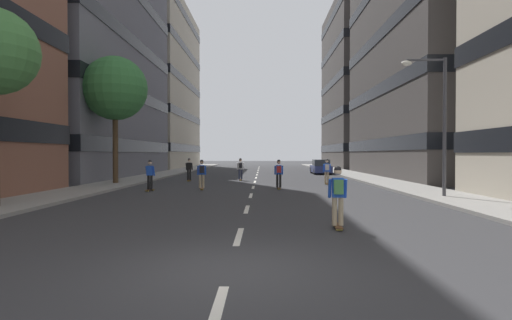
{
  "coord_description": "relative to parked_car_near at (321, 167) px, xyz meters",
  "views": [
    {
      "loc": [
        0.62,
        -7.23,
        2.13
      ],
      "look_at": [
        0.0,
        27.84,
        1.58
      ],
      "focal_mm": 28.01,
      "sensor_mm": 36.0,
      "label": 1
    }
  ],
  "objects": [
    {
      "name": "streetlamp_right",
      "position": [
        2.09,
        -23.25,
        3.44
      ],
      "size": [
        2.13,
        0.3,
        6.5
      ],
      "color": "#3F3F44",
      "rests_on": "sidewalk_right"
    },
    {
      "name": "skater_5",
      "position": [
        -3.98,
        -30.88,
        0.32
      ],
      "size": [
        0.54,
        0.91,
        1.78
      ],
      "color": "brown",
      "rests_on": "ground_plane"
    },
    {
      "name": "building_left_far",
      "position": [
        -25.29,
        19.42,
        11.82
      ],
      "size": [
        15.16,
        23.45,
        24.86
      ],
      "color": "#BCB29E",
      "rests_on": "ground_plane"
    },
    {
      "name": "parked_car_near",
      "position": [
        0.0,
        0.0,
        0.0
      ],
      "size": [
        1.82,
        4.4,
        1.52
      ],
      "color": "navy",
      "rests_on": "ground_plane"
    },
    {
      "name": "lane_markings",
      "position": [
        -6.72,
        -6.96,
        -0.7
      ],
      "size": [
        0.16,
        62.2,
        0.01
      ],
      "color": "silver",
      "rests_on": "ground_plane"
    },
    {
      "name": "skater_3",
      "position": [
        -12.56,
        -19.55,
        0.29
      ],
      "size": [
        0.57,
        0.92,
        1.78
      ],
      "color": "brown",
      "rests_on": "ground_plane"
    },
    {
      "name": "skater_6",
      "position": [
        -5.15,
        -18.2,
        0.32
      ],
      "size": [
        0.53,
        0.9,
        1.78
      ],
      "color": "brown",
      "rests_on": "ground_plane"
    },
    {
      "name": "skater_0",
      "position": [
        -1.68,
        -14.53,
        0.32
      ],
      "size": [
        0.53,
        0.9,
        1.78
      ],
      "color": "brown",
      "rests_on": "ground_plane"
    },
    {
      "name": "ground_plane",
      "position": [
        -6.72,
        -7.24,
        -0.7
      ],
      "size": [
        166.31,
        166.31,
        0.0
      ],
      "primitive_type": "plane",
      "color": "#333335"
    },
    {
      "name": "sidewalk_right",
      "position": [
        2.77,
        -3.77,
        -0.63
      ],
      "size": [
        3.13,
        76.23,
        0.14
      ],
      "primitive_type": "cube",
      "color": "gray",
      "rests_on": "ground_plane"
    },
    {
      "name": "street_tree_near",
      "position": [
        -16.2,
        -15.08,
        5.87
      ],
      "size": [
        4.34,
        4.34,
        8.63
      ],
      "color": "#4C3823",
      "rests_on": "sidewalk_left"
    },
    {
      "name": "skater_2",
      "position": [
        -7.9,
        -10.47,
        0.32
      ],
      "size": [
        0.54,
        0.91,
        1.78
      ],
      "color": "brown",
      "rests_on": "ground_plane"
    },
    {
      "name": "building_right_far",
      "position": [
        11.85,
        19.42,
        11.75
      ],
      "size": [
        15.16,
        19.66,
        24.72
      ],
      "color": "#4C4744",
      "rests_on": "ground_plane"
    },
    {
      "name": "skater_1",
      "position": [
        -11.86,
        -11.26,
        0.29
      ],
      "size": [
        0.53,
        0.9,
        1.78
      ],
      "color": "brown",
      "rests_on": "ground_plane"
    },
    {
      "name": "skater_4",
      "position": [
        -9.73,
        -18.66,
        0.32
      ],
      "size": [
        0.56,
        0.92,
        1.78
      ],
      "color": "brown",
      "rests_on": "ground_plane"
    },
    {
      "name": "sidewalk_left",
      "position": [
        -16.2,
        -3.77,
        -0.63
      ],
      "size": [
        3.13,
        76.23,
        0.14
      ],
      "primitive_type": "cube",
      "color": "gray",
      "rests_on": "ground_plane"
    }
  ]
}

